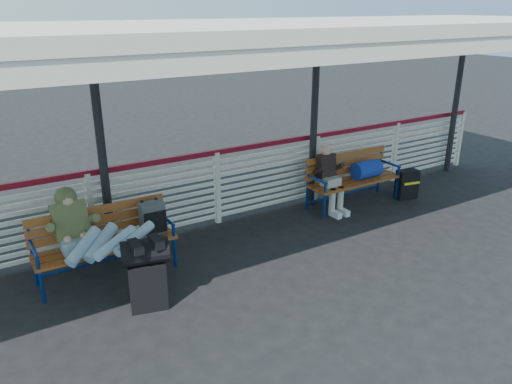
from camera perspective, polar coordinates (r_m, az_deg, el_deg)
ground at (r=6.82m, az=3.17°, el=-9.01°), size 60.00×60.00×0.00m
fence at (r=8.03m, az=-4.46°, el=0.85°), size 12.08×0.08×1.24m
canopy at (r=6.67m, az=-0.75°, el=17.79°), size 12.60×3.60×3.16m
luggage_stack at (r=5.97m, az=-12.39°, el=-8.84°), size 0.59×0.42×0.89m
bench_left at (r=6.81m, az=-15.53°, el=-4.29°), size 1.80×0.56×0.92m
bench_right at (r=9.05m, az=11.58°, el=2.24°), size 1.80×0.56×0.92m
traveler_man at (r=6.37m, az=-17.60°, el=-4.92°), size 0.94×1.64×0.77m
companion_person at (r=8.61m, az=8.44°, el=1.61°), size 0.32×0.66×1.15m
suitcase_side at (r=9.59m, az=16.86°, el=0.85°), size 0.42×0.30×0.54m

